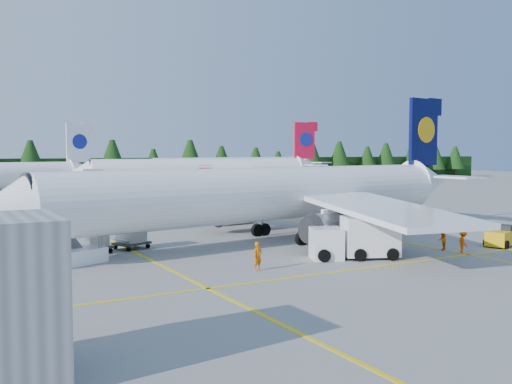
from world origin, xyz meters
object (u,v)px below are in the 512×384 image
service_truck (355,238)px  airliner_navy (260,196)px  airstairs (73,253)px  airliner_red (197,172)px  baggage_tug (501,237)px

service_truck → airliner_navy: bearing=127.0°
airstairs → service_truck: airstairs is taller
airliner_navy → airliner_red: size_ratio=0.98×
airliner_navy → airstairs: airliner_navy is taller
baggage_tug → service_truck: bearing=155.3°
airliner_navy → airliner_red: airliner_red is taller
airliner_red → service_truck: bearing=-98.1°
airliner_red → airstairs: (-31.87, -52.42, -3.09)m
airliner_navy → airstairs: bearing=178.5°
airliner_navy → baggage_tug: bearing=-41.7°
airliner_navy → baggage_tug: airliner_navy is taller
airliner_red → airstairs: size_ratio=7.71×
baggage_tug → airliner_navy: bearing=127.7°
airstairs → baggage_tug: airstairs is taller
service_truck → airstairs: bearing=179.0°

